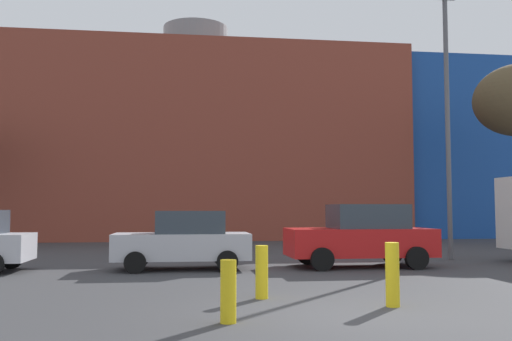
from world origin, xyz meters
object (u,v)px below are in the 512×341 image
object	(u,v)px
parked_car_2	(361,236)
bollard_yellow_2	(262,272)
parked_car_1	(184,240)
bollard_yellow_0	(228,291)
street_lamp	(447,109)
bollard_yellow_1	(392,274)

from	to	relation	value
parked_car_2	bollard_yellow_2	bearing A→B (deg)	55.13
parked_car_1	parked_car_2	world-z (taller)	parked_car_2
parked_car_2	bollard_yellow_0	distance (m)	8.81
bollard_yellow_2	parked_car_1	bearing A→B (deg)	105.10
parked_car_2	bollard_yellow_2	distance (m)	6.53
bollard_yellow_0	street_lamp	size ratio (longest dim) A/B	0.10
parked_car_2	parked_car_1	bearing A→B (deg)	-0.00
bollard_yellow_1	bollard_yellow_2	bearing A→B (deg)	151.19
parked_car_1	bollard_yellow_0	world-z (taller)	parked_car_1
bollard_yellow_2	street_lamp	size ratio (longest dim) A/B	0.11
bollard_yellow_0	street_lamp	distance (m)	13.42
bollard_yellow_1	bollard_yellow_2	xyz separation A→B (m)	(-2.13, 1.17, -0.05)
street_lamp	parked_car_2	bearing A→B (deg)	-152.60
parked_car_1	parked_car_2	xyz separation A→B (m)	(5.17, -0.00, 0.09)
bollard_yellow_0	street_lamp	bearing A→B (deg)	48.83
parked_car_1	bollard_yellow_1	distance (m)	7.44
bollard_yellow_1	street_lamp	size ratio (longest dim) A/B	0.12
bollard_yellow_2	parked_car_2	bearing A→B (deg)	55.13
parked_car_1	street_lamp	size ratio (longest dim) A/B	0.41
parked_car_2	bollard_yellow_2	xyz separation A→B (m)	(-3.73, -5.35, -0.41)
bollard_yellow_2	street_lamp	bearing A→B (deg)	44.31
bollard_yellow_0	bollard_yellow_2	bearing A→B (deg)	69.50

